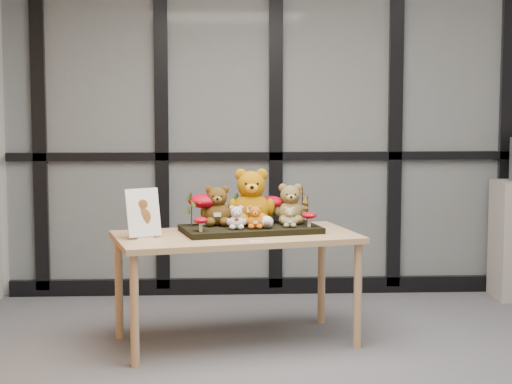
{
  "coord_description": "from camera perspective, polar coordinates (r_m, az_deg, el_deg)",
  "views": [
    {
      "loc": [
        -0.95,
        -4.44,
        1.57
      ],
      "look_at": [
        -0.67,
        1.07,
        0.94
      ],
      "focal_mm": 65.0,
      "sensor_mm": 36.0,
      "label": 1
    }
  ],
  "objects": [
    {
      "name": "label_card",
      "position": [
        5.36,
        0.03,
        -3.05
      ],
      "size": [
        0.08,
        0.03,
        0.0
      ],
      "primitive_type": "cube",
      "color": "white",
      "rests_on": "display_table"
    },
    {
      "name": "bear_brown_medium",
      "position": [
        5.73,
        -2.4,
        -0.7
      ],
      "size": [
        0.25,
        0.23,
        0.27
      ],
      "primitive_type": null,
      "rotation": [
        0.0,
        0.0,
        0.23
      ],
      "color": "#4D3511",
      "rests_on": "diorama_tray"
    },
    {
      "name": "sprig_green_centre",
      "position": [
        5.83,
        -1.13,
        -1.0
      ],
      "size": [
        0.05,
        0.05,
        0.19
      ],
      "primitive_type": null,
      "color": "black",
      "rests_on": "diorama_tray"
    },
    {
      "name": "sprig_dry_mid_right",
      "position": [
        5.77,
        3.18,
        -1.12
      ],
      "size": [
        0.05,
        0.05,
        0.18
      ],
      "primitive_type": null,
      "color": "brown",
      "rests_on": "diorama_tray"
    },
    {
      "name": "mushroom_front_right",
      "position": [
        5.68,
        3.3,
        -1.64
      ],
      "size": [
        0.09,
        0.09,
        0.1
      ],
      "primitive_type": null,
      "color": "#970413",
      "rests_on": "diorama_tray"
    },
    {
      "name": "plush_cream_hedgehog",
      "position": [
        5.62,
        0.66,
        -1.82
      ],
      "size": [
        0.07,
        0.07,
        0.08
      ],
      "primitive_type": null,
      "rotation": [
        0.0,
        0.0,
        0.23
      ],
      "color": "white",
      "rests_on": "diorama_tray"
    },
    {
      "name": "mushroom_back_left",
      "position": [
        5.76,
        -3.27,
        -0.97
      ],
      "size": [
        0.19,
        0.19,
        0.21
      ],
      "primitive_type": null,
      "color": "#970413",
      "rests_on": "diorama_tray"
    },
    {
      "name": "sprig_dry_far_right",
      "position": [
        5.87,
        2.87,
        -0.75
      ],
      "size": [
        0.05,
        0.05,
        0.23
      ],
      "primitive_type": null,
      "color": "brown",
      "rests_on": "diorama_tray"
    },
    {
      "name": "display_table",
      "position": [
        5.63,
        -1.24,
        -3.29
      ],
      "size": [
        1.57,
        1.04,
        0.68
      ],
      "rotation": [
        0.0,
        0.0,
        0.23
      ],
      "color": "tan",
      "rests_on": "floor"
    },
    {
      "name": "bear_beige_small",
      "position": [
        5.66,
        2.08,
        -1.48
      ],
      "size": [
        0.12,
        0.12,
        0.14
      ],
      "primitive_type": null,
      "rotation": [
        0.0,
        0.0,
        0.23
      ],
      "color": "tan",
      "rests_on": "diorama_tray"
    },
    {
      "name": "glass_partition",
      "position": [
        6.97,
        4.94,
        5.25
      ],
      "size": [
        4.9,
        0.06,
        2.78
      ],
      "color": "#2D383F",
      "rests_on": "floor"
    },
    {
      "name": "sprig_green_mid_left",
      "position": [
        5.77,
        -2.83,
        -1.1
      ],
      "size": [
        0.05,
        0.05,
        0.18
      ],
      "primitive_type": null,
      "color": "black",
      "rests_on": "diorama_tray"
    },
    {
      "name": "bear_small_yellow",
      "position": [
        5.6,
        -0.06,
        -1.46
      ],
      "size": [
        0.14,
        0.13,
        0.16
      ],
      "primitive_type": null,
      "rotation": [
        0.0,
        0.0,
        0.23
      ],
      "color": "#CB600D",
      "rests_on": "diorama_tray"
    },
    {
      "name": "sign_holder",
      "position": [
        5.5,
        -6.95,
        -1.42
      ],
      "size": [
        0.21,
        0.15,
        0.29
      ],
      "rotation": [
        0.0,
        0.0,
        0.48
      ],
      "color": "silver",
      "rests_on": "display_table"
    },
    {
      "name": "bear_white_bow",
      "position": [
        5.58,
        -1.21,
        -1.49
      ],
      "size": [
        0.14,
        0.13,
        0.16
      ],
      "primitive_type": null,
      "rotation": [
        0.0,
        0.0,
        0.23
      ],
      "color": "silver",
      "rests_on": "diorama_tray"
    },
    {
      "name": "mushroom_back_right",
      "position": [
        5.83,
        0.9,
        -0.99
      ],
      "size": [
        0.17,
        0.17,
        0.19
      ],
      "primitive_type": null,
      "color": "#970413",
      "rests_on": "diorama_tray"
    },
    {
      "name": "sprig_green_far_left",
      "position": [
        5.7,
        -4.0,
        -1.08
      ],
      "size": [
        0.05,
        0.05,
        0.21
      ],
      "primitive_type": null,
      "color": "black",
      "rests_on": "diorama_tray"
    },
    {
      "name": "mushroom_front_left",
      "position": [
        5.5,
        -3.43,
        -1.94
      ],
      "size": [
        0.09,
        0.09,
        0.1
      ],
      "primitive_type": null,
      "color": "#970413",
      "rests_on": "diorama_tray"
    },
    {
      "name": "bear_tan_back",
      "position": [
        5.81,
        2.12,
        -0.59
      ],
      "size": [
        0.25,
        0.23,
        0.28
      ],
      "primitive_type": null,
      "rotation": [
        0.0,
        0.0,
        0.23
      ],
      "color": "olive",
      "rests_on": "diorama_tray"
    },
    {
      "name": "diorama_tray",
      "position": [
        5.7,
        -0.33,
        -2.3
      ],
      "size": [
        0.9,
        0.6,
        0.04
      ],
      "primitive_type": "cube",
      "rotation": [
        0.0,
        0.0,
        0.23
      ],
      "color": "black",
      "rests_on": "display_table"
    },
    {
      "name": "room_shell",
      "position": [
        4.54,
        9.25,
        7.84
      ],
      "size": [
        5.0,
        5.0,
        5.0
      ],
      "color": "#B6B3AC",
      "rests_on": "floor"
    },
    {
      "name": "bear_pooh_yellow",
      "position": [
        5.75,
        -0.29,
        -0.11
      ],
      "size": [
        0.35,
        0.33,
        0.38
      ],
      "primitive_type": null,
      "rotation": [
        0.0,
        0.0,
        0.23
      ],
      "color": "#A26605",
      "rests_on": "diorama_tray"
    }
  ]
}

